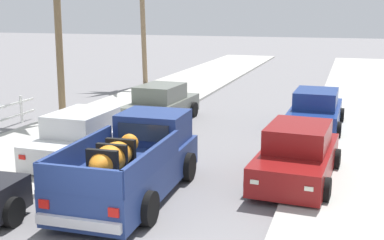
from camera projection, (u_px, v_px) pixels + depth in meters
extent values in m
cube|color=#B2AFA8|center=(112.00, 117.00, 20.61)|extent=(4.76, 60.00, 0.12)
cube|color=#B2AFA8|center=(375.00, 136.00, 17.45)|extent=(4.76, 60.00, 0.12)
cube|color=silver|center=(133.00, 119.00, 20.32)|extent=(0.16, 60.00, 0.10)
cube|color=silver|center=(347.00, 135.00, 17.75)|extent=(0.16, 60.00, 0.10)
cube|color=navy|center=(131.00, 173.00, 11.82)|extent=(2.07, 5.16, 0.80)
cube|color=navy|center=(154.00, 127.00, 13.14)|extent=(1.76, 1.55, 0.80)
cube|color=#283342|center=(143.00, 133.00, 12.42)|extent=(1.38, 0.10, 0.44)
cube|color=#283342|center=(163.00, 120.00, 13.85)|extent=(1.46, 0.10, 0.48)
cube|color=navy|center=(78.00, 153.00, 11.11)|extent=(0.20, 3.30, 0.56)
cube|color=navy|center=(153.00, 160.00, 10.61)|extent=(0.20, 3.30, 0.56)
cube|color=navy|center=(78.00, 181.00, 9.32)|extent=(1.88, 0.16, 0.56)
cube|color=silver|center=(78.00, 223.00, 9.42)|extent=(1.83, 0.18, 0.20)
cylinder|color=black|center=(121.00, 161.00, 13.57)|extent=(0.28, 0.77, 0.76)
cylinder|color=black|center=(188.00, 167.00, 13.03)|extent=(0.28, 0.77, 0.76)
cylinder|color=black|center=(65.00, 199.00, 10.82)|extent=(0.28, 0.77, 0.76)
cylinder|color=black|center=(148.00, 208.00, 10.28)|extent=(0.28, 0.77, 0.76)
cube|color=red|center=(44.00, 204.00, 9.58)|extent=(0.22, 0.05, 0.18)
cube|color=red|center=(114.00, 213.00, 9.17)|extent=(0.22, 0.05, 0.18)
ellipsoid|color=orange|center=(112.00, 158.00, 10.72)|extent=(0.75, 1.72, 0.60)
sphere|color=orange|center=(129.00, 143.00, 11.59)|extent=(0.44, 0.44, 0.44)
cube|color=black|center=(102.00, 164.00, 10.28)|extent=(0.72, 0.14, 0.61)
cube|color=black|center=(112.00, 158.00, 10.72)|extent=(0.72, 0.14, 0.61)
cube|color=black|center=(121.00, 152.00, 11.16)|extent=(0.72, 0.14, 0.61)
cylinder|color=black|center=(13.00, 212.00, 10.25)|extent=(0.26, 0.65, 0.64)
cube|color=red|center=(23.00, 183.00, 11.01)|extent=(0.20, 0.05, 0.12)
cube|color=navy|center=(315.00, 116.00, 18.65)|extent=(1.84, 4.23, 0.72)
cube|color=navy|center=(316.00, 98.00, 18.41)|extent=(1.56, 2.13, 0.64)
cube|color=#283342|center=(318.00, 95.00, 19.31)|extent=(1.37, 0.10, 0.52)
cube|color=#283342|center=(314.00, 104.00, 17.52)|extent=(1.34, 0.10, 0.50)
cylinder|color=black|center=(296.00, 113.00, 20.18)|extent=(0.23, 0.64, 0.64)
cylinder|color=black|center=(341.00, 116.00, 19.61)|extent=(0.23, 0.64, 0.64)
cylinder|color=black|center=(286.00, 127.00, 17.78)|extent=(0.23, 0.64, 0.64)
cylinder|color=black|center=(338.00, 131.00, 17.21)|extent=(0.23, 0.64, 0.64)
cube|color=red|center=(291.00, 123.00, 16.88)|extent=(0.20, 0.04, 0.12)
cube|color=white|center=(305.00, 103.00, 20.78)|extent=(0.20, 0.04, 0.10)
cube|color=red|center=(329.00, 126.00, 16.48)|extent=(0.20, 0.04, 0.12)
cube|color=white|center=(335.00, 105.00, 20.38)|extent=(0.20, 0.04, 0.10)
cube|color=slate|center=(162.00, 109.00, 19.96)|extent=(1.96, 4.28, 0.72)
cube|color=slate|center=(160.00, 93.00, 19.72)|extent=(1.62, 2.17, 0.64)
cube|color=#283342|center=(170.00, 90.00, 20.60)|extent=(1.37, 0.15, 0.52)
cube|color=#283342|center=(150.00, 97.00, 18.83)|extent=(1.34, 0.15, 0.50)
cylinder|color=black|center=(155.00, 107.00, 21.50)|extent=(0.25, 0.65, 0.64)
cylinder|color=black|center=(193.00, 110.00, 20.88)|extent=(0.25, 0.65, 0.64)
cylinder|color=black|center=(127.00, 119.00, 19.13)|extent=(0.25, 0.65, 0.64)
cylinder|color=black|center=(169.00, 122.00, 18.50)|extent=(0.25, 0.65, 0.64)
cube|color=red|center=(123.00, 115.00, 18.23)|extent=(0.20, 0.05, 0.12)
cube|color=white|center=(168.00, 98.00, 22.08)|extent=(0.20, 0.05, 0.10)
cube|color=red|center=(154.00, 118.00, 17.79)|extent=(0.20, 0.05, 0.12)
cube|color=white|center=(194.00, 99.00, 21.65)|extent=(0.20, 0.05, 0.10)
cube|color=silver|center=(85.00, 143.00, 14.76)|extent=(1.80, 4.22, 0.72)
cube|color=silver|center=(82.00, 122.00, 14.51)|extent=(1.54, 2.11, 0.64)
cube|color=#283342|center=(98.00, 116.00, 15.42)|extent=(1.37, 0.09, 0.52)
cube|color=#283342|center=(63.00, 130.00, 13.62)|extent=(1.34, 0.09, 0.50)
cylinder|color=black|center=(81.00, 137.00, 16.29)|extent=(0.23, 0.64, 0.64)
cylinder|color=black|center=(131.00, 142.00, 15.73)|extent=(0.23, 0.64, 0.64)
cylinder|color=black|center=(33.00, 159.00, 13.88)|extent=(0.23, 0.64, 0.64)
cylinder|color=black|center=(89.00, 166.00, 13.32)|extent=(0.23, 0.64, 0.64)
cube|color=red|center=(22.00, 157.00, 12.98)|extent=(0.20, 0.04, 0.12)
cube|color=white|center=(101.00, 124.00, 16.88)|extent=(0.20, 0.04, 0.10)
cube|color=red|center=(63.00, 162.00, 12.58)|extent=(0.20, 0.04, 0.12)
cube|color=white|center=(133.00, 127.00, 16.50)|extent=(0.20, 0.04, 0.10)
cube|color=maroon|center=(297.00, 162.00, 12.92)|extent=(2.00, 4.29, 0.72)
cube|color=maroon|center=(299.00, 136.00, 12.87)|extent=(1.64, 2.18, 0.64)
cube|color=#283342|center=(292.00, 146.00, 11.99)|extent=(1.37, 0.16, 0.52)
cube|color=#283342|center=(304.00, 129.00, 13.75)|extent=(1.34, 0.16, 0.50)
cylinder|color=black|center=(326.00, 191.00, 11.47)|extent=(0.26, 0.65, 0.64)
cylinder|color=black|center=(251.00, 181.00, 12.11)|extent=(0.26, 0.65, 0.64)
cylinder|color=black|center=(336.00, 160.00, 13.84)|extent=(0.26, 0.65, 0.64)
cylinder|color=black|center=(273.00, 153.00, 14.47)|extent=(0.26, 0.65, 0.64)
cube|color=red|center=(330.00, 141.00, 14.59)|extent=(0.20, 0.05, 0.12)
cube|color=white|center=(309.00, 189.00, 10.77)|extent=(0.20, 0.05, 0.10)
cube|color=red|center=(288.00, 137.00, 15.04)|extent=(0.20, 0.05, 0.12)
cube|color=white|center=(254.00, 182.00, 11.21)|extent=(0.20, 0.05, 0.10)
cylinder|color=brown|center=(59.00, 40.00, 19.95)|extent=(0.29, 0.38, 6.59)
cylinder|color=#846B4C|center=(143.00, 21.00, 29.13)|extent=(0.29, 0.65, 7.75)
cube|color=white|center=(21.00, 109.00, 19.80)|extent=(0.05, 0.12, 1.10)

